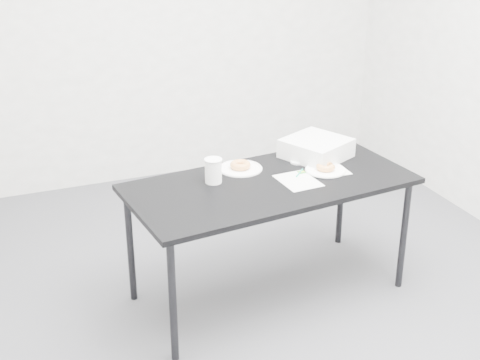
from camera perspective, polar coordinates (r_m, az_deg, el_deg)
name	(u,v)px	position (r m, az deg, el deg)	size (l,w,h in m)	color
floor	(239,301)	(3.94, -0.08, -10.33)	(4.00, 4.00, 0.00)	#48484C
wall_back	(141,11)	(5.25, -8.45, 14.08)	(4.00, 0.02, 2.70)	white
table	(270,190)	(3.71, 2.59, -0.89)	(1.64, 0.90, 0.72)	black
scorecard	(298,181)	(3.70, 4.98, -0.06)	(0.20, 0.25, 0.00)	silver
logo_patch	(301,172)	(3.81, 5.27, 0.68)	(0.04, 0.04, 0.00)	green
pen	(299,173)	(3.79, 5.10, 0.61)	(0.01, 0.01, 0.12)	#0E9B79
napkin	(333,171)	(3.85, 7.96, 0.79)	(0.16, 0.16, 0.00)	silver
plate_near	(325,170)	(3.84, 7.30, 0.84)	(0.23, 0.23, 0.01)	white
donut_near	(326,167)	(3.83, 7.32, 1.13)	(0.11, 0.11, 0.04)	#E08B47
plate_far	(240,169)	(3.84, 0.03, 0.98)	(0.25, 0.25, 0.01)	white
donut_far	(240,165)	(3.83, 0.03, 1.30)	(0.12, 0.12, 0.04)	#E08B47
coffee_cup	(213,171)	(3.64, -2.29, 0.80)	(0.09, 0.09, 0.14)	white
cup_lid	(297,162)	(3.94, 4.89, 1.55)	(0.08, 0.08, 0.01)	silver
bakery_box	(316,148)	(4.02, 6.52, 2.72)	(0.34, 0.34, 0.11)	white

